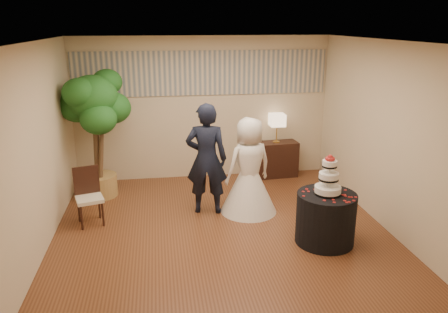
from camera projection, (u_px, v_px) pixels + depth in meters
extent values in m
cube|color=brown|center=(222.00, 230.00, 6.67)|extent=(5.00, 5.00, 0.00)
cube|color=white|center=(221.00, 41.00, 5.84)|extent=(5.00, 5.00, 0.00)
cube|color=beige|center=(203.00, 109.00, 8.62)|extent=(5.00, 0.06, 2.80)
cube|color=beige|center=(262.00, 215.00, 3.90)|extent=(5.00, 0.06, 2.80)
cube|color=beige|center=(39.00, 149.00, 5.90)|extent=(0.06, 5.00, 2.80)
cube|color=beige|center=(384.00, 135.00, 6.62)|extent=(0.06, 5.00, 2.80)
cube|color=#9E9B8F|center=(202.00, 73.00, 8.39)|extent=(4.90, 0.02, 0.85)
imported|color=black|center=(206.00, 159.00, 7.06)|extent=(0.74, 0.55, 1.84)
imported|color=white|center=(249.00, 166.00, 7.11)|extent=(1.18, 1.18, 1.60)
cylinder|color=black|center=(326.00, 218.00, 6.21)|extent=(1.04, 1.04, 0.74)
cube|color=black|center=(276.00, 159.00, 8.91)|extent=(0.89, 0.44, 0.72)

